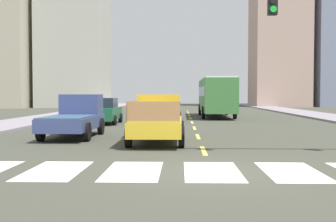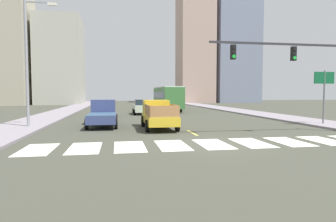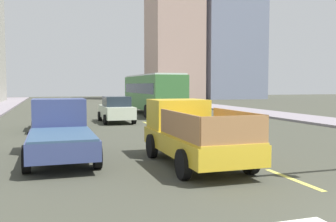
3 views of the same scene
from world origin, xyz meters
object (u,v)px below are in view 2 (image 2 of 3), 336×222
at_px(pickup_stakebed, 158,115).
at_px(traffic_signal_gantry, 311,64).
at_px(streetlight_left, 29,57).
at_px(city_bus, 167,97).
at_px(sedan_near_left, 142,107).
at_px(sedan_far, 105,109).
at_px(direction_sign_green, 324,86).
at_px(pickup_dark, 103,114).

xyz_separation_m(pickup_stakebed, traffic_signal_gantry, (8.82, -4.27, 3.29)).
bearing_deg(traffic_signal_gantry, streetlight_left, 161.89).
relative_size(city_bus, sedan_near_left, 2.45).
bearing_deg(sedan_near_left, sedan_far, -142.10).
distance_m(traffic_signal_gantry, streetlight_left, 18.67).
distance_m(sedan_far, direction_sign_green, 20.25).
distance_m(pickup_stakebed, sedan_near_left, 13.59).
bearing_deg(traffic_signal_gantry, pickup_stakebed, 154.18).
relative_size(pickup_stakebed, direction_sign_green, 1.24).
distance_m(city_bus, streetlight_left, 22.17).
bearing_deg(city_bus, sedan_near_left, -125.14).
xyz_separation_m(pickup_dark, sedan_far, (-0.20, 8.47, -0.06)).
bearing_deg(pickup_dark, city_bus, 64.73).
distance_m(pickup_dark, traffic_signal_gantry, 14.60).
height_order(pickup_stakebed, streetlight_left, streetlight_left).
relative_size(sedan_near_left, traffic_signal_gantry, 0.45).
bearing_deg(direction_sign_green, pickup_stakebed, 177.99).
height_order(pickup_stakebed, traffic_signal_gantry, traffic_signal_gantry).
bearing_deg(sedan_far, direction_sign_green, -35.43).
bearing_deg(traffic_signal_gantry, pickup_dark, 153.71).
distance_m(city_bus, direction_sign_green, 21.63).
height_order(pickup_dark, streetlight_left, streetlight_left).
bearing_deg(streetlight_left, sedan_far, 61.95).
height_order(city_bus, sedan_near_left, city_bus).
bearing_deg(streetlight_left, direction_sign_green, -5.22).
bearing_deg(streetlight_left, city_bus, 53.99).
bearing_deg(sedan_far, traffic_signal_gantry, -51.24).
distance_m(pickup_stakebed, sedan_far, 11.29).
height_order(traffic_signal_gantry, streetlight_left, streetlight_left).
distance_m(sedan_far, streetlight_left, 10.96).
relative_size(traffic_signal_gantry, streetlight_left, 1.08).
bearing_deg(direction_sign_green, sedan_near_left, 132.36).
bearing_deg(pickup_stakebed, sedan_far, 108.78).
height_order(pickup_dark, sedan_near_left, pickup_dark).
height_order(pickup_stakebed, pickup_dark, same).
bearing_deg(pickup_dark, streetlight_left, -174.85).
bearing_deg(pickup_dark, pickup_stakebed, -27.91).
height_order(direction_sign_green, streetlight_left, streetlight_left).
relative_size(pickup_dark, sedan_far, 1.18).
distance_m(pickup_stakebed, city_bus, 19.73).
bearing_deg(pickup_stakebed, streetlight_left, 167.56).
bearing_deg(sedan_near_left, pickup_dark, -107.79).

